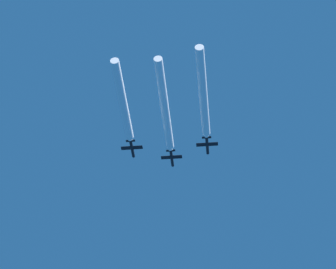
% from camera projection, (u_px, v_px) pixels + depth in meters
% --- Properties ---
extents(jet_lead, '(7.92, 11.54, 2.77)m').
position_uv_depth(jet_lead, '(172.00, 158.00, 281.59)').
color(jet_lead, black).
extents(jet_left_wingman, '(7.92, 11.54, 2.77)m').
position_uv_depth(jet_left_wingman, '(132.00, 149.00, 274.26)').
color(jet_left_wingman, black).
extents(jet_right_wingman, '(7.92, 11.54, 2.77)m').
position_uv_depth(jet_right_wingman, '(207.00, 146.00, 272.89)').
color(jet_right_wingman, black).
extents(smoke_trail_lead, '(2.92, 46.01, 2.92)m').
position_uv_depth(smoke_trail_lead, '(165.00, 107.00, 260.32)').
color(smoke_trail_lead, white).
extents(smoke_trail_left_wingman, '(2.92, 39.11, 2.92)m').
position_uv_depth(smoke_trail_left_wingman, '(123.00, 102.00, 255.57)').
color(smoke_trail_left_wingman, white).
extents(smoke_trail_right_wingman, '(2.92, 43.01, 2.92)m').
position_uv_depth(smoke_trail_right_wingman, '(203.00, 95.00, 252.74)').
color(smoke_trail_right_wingman, white).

